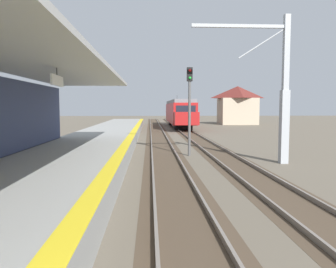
{
  "coord_description": "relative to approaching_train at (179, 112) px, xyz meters",
  "views": [
    {
      "loc": [
        1.04,
        -0.64,
        2.89
      ],
      "look_at": [
        1.58,
        9.07,
        2.1
      ],
      "focal_mm": 35.49,
      "sensor_mm": 36.0,
      "label": 1
    }
  ],
  "objects": [
    {
      "name": "rail_signal_post",
      "position": [
        -1.91,
        -27.97,
        1.02
      ],
      "size": [
        0.32,
        0.34,
        5.2
      ],
      "color": "#4C4C4C",
      "rests_on": "ground"
    },
    {
      "name": "track_pair_nearest_platform",
      "position": [
        -3.4,
        -26.8,
        -2.13
      ],
      "size": [
        2.34,
        120.0,
        0.16
      ],
      "color": "#4C3D2D",
      "rests_on": "ground"
    },
    {
      "name": "distant_trackside_house",
      "position": [
        10.55,
        7.92,
        1.16
      ],
      "size": [
        6.6,
        5.28,
        6.4
      ],
      "color": "tan",
      "rests_on": "ground"
    },
    {
      "name": "track_pair_middle",
      "position": [
        -0.0,
        -26.8,
        -2.13
      ],
      "size": [
        2.34,
        120.0,
        0.16
      ],
      "color": "#4C3D2D",
      "rests_on": "ground"
    },
    {
      "name": "approaching_train",
      "position": [
        0.0,
        0.0,
        0.0
      ],
      "size": [
        2.93,
        19.6,
        4.76
      ],
      "color": "maroon",
      "rests_on": "ground"
    },
    {
      "name": "catenary_pylon_far_side",
      "position": [
        2.31,
        -30.86,
        1.43
      ],
      "size": [
        5.0,
        0.4,
        7.5
      ],
      "color": "#9EA3A8",
      "rests_on": "ground"
    },
    {
      "name": "station_platform",
      "position": [
        -7.8,
        -30.8,
        -1.73
      ],
      "size": [
        5.0,
        80.0,
        0.91
      ],
      "color": "#999993",
      "rests_on": "ground"
    }
  ]
}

